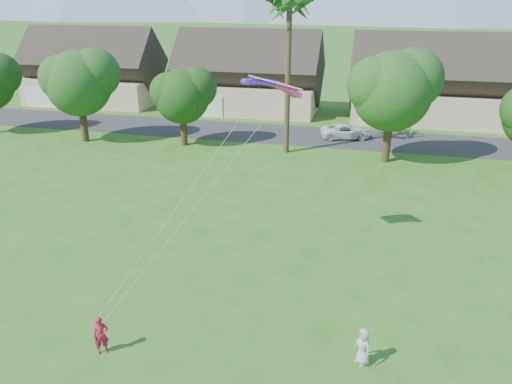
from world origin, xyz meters
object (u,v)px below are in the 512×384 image
(kite_flyer, at_px, (101,335))
(watcher, at_px, (363,346))
(parafoil_kite, at_px, (273,83))
(parked_car, at_px, (346,132))

(kite_flyer, xyz_separation_m, watcher, (9.27, 1.71, -0.03))
(parafoil_kite, bearing_deg, parked_car, 59.12)
(watcher, xyz_separation_m, parafoil_kite, (-4.92, 7.24, 7.82))
(parked_car, height_order, parafoil_kite, parafoil_kite)
(kite_flyer, distance_m, parafoil_kite, 12.63)
(kite_flyer, distance_m, watcher, 9.42)
(kite_flyer, relative_size, parafoil_kite, 0.52)
(watcher, bearing_deg, parafoil_kite, 173.27)
(watcher, height_order, parafoil_kite, parafoil_kite)
(watcher, relative_size, parked_car, 0.32)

